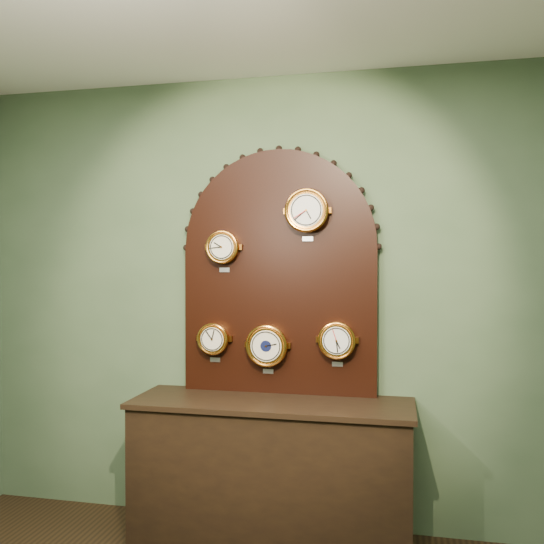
% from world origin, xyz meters
% --- Properties ---
extents(wall_back, '(4.00, 0.00, 4.00)m').
position_xyz_m(wall_back, '(0.00, 2.50, 1.40)').
color(wall_back, '#465E40').
rests_on(wall_back, ground).
extents(shop_counter, '(1.60, 0.50, 0.80)m').
position_xyz_m(shop_counter, '(0.00, 2.23, 0.40)').
color(shop_counter, black).
rests_on(shop_counter, ground_plane).
extents(display_board, '(1.26, 0.06, 1.53)m').
position_xyz_m(display_board, '(0.00, 2.45, 1.63)').
color(display_board, black).
rests_on(display_board, shop_counter).
extents(roman_clock, '(0.21, 0.08, 0.26)m').
position_xyz_m(roman_clock, '(-0.34, 2.38, 1.73)').
color(roman_clock, orange).
rests_on(roman_clock, display_board).
extents(arabic_clock, '(0.26, 0.08, 0.31)m').
position_xyz_m(arabic_clock, '(0.19, 2.38, 1.95)').
color(arabic_clock, orange).
rests_on(arabic_clock, display_board).
extents(hygrometer, '(0.20, 0.08, 0.25)m').
position_xyz_m(hygrometer, '(-0.40, 2.38, 1.16)').
color(hygrometer, orange).
rests_on(hygrometer, display_board).
extents(barometer, '(0.26, 0.08, 0.31)m').
position_xyz_m(barometer, '(-0.06, 2.38, 1.13)').
color(barometer, orange).
rests_on(barometer, display_board).
extents(tide_clock, '(0.22, 0.08, 0.28)m').
position_xyz_m(tide_clock, '(0.37, 2.38, 1.17)').
color(tide_clock, orange).
rests_on(tide_clock, display_board).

